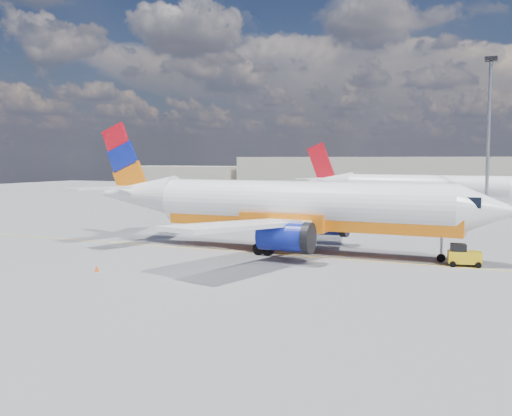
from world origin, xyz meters
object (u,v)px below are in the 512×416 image
at_px(traffic_cone, 97,269).
at_px(gse_tug, 463,256).
at_px(main_jet, 288,207).
at_px(second_jet, 418,189).

bearing_deg(traffic_cone, gse_tug, 28.62).
distance_m(main_jet, gse_tug, 14.10).
distance_m(second_jet, traffic_cone, 55.04).
bearing_deg(traffic_cone, main_jet, 56.78).
bearing_deg(second_jet, main_jet, -90.52).
distance_m(gse_tug, traffic_cone, 25.62).
xyz_separation_m(main_jet, gse_tug, (13.74, -1.08, -2.96)).
xyz_separation_m(gse_tug, traffic_cone, (-22.49, -12.27, -0.51)).
bearing_deg(gse_tug, traffic_cone, -162.52).
distance_m(main_jet, traffic_cone, 16.33).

